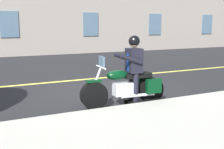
# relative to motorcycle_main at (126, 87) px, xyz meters

# --- Properties ---
(ground_plane) EXTENTS (80.00, 80.00, 0.00)m
(ground_plane) POSITION_rel_motorcycle_main_xyz_m (-0.12, -1.60, -0.45)
(ground_plane) COLOR black
(sidewalk_curb) EXTENTS (60.00, 5.00, 0.15)m
(sidewalk_curb) POSITION_rel_motorcycle_main_xyz_m (-0.12, 2.90, -0.38)
(sidewalk_curb) COLOR #B2ADA0
(sidewalk_curb) RESTS_ON ground_plane
(lane_center_stripe) EXTENTS (60.00, 0.16, 0.01)m
(lane_center_stripe) POSITION_rel_motorcycle_main_xyz_m (-0.12, -3.60, -0.45)
(lane_center_stripe) COLOR #E5DB4C
(lane_center_stripe) RESTS_ON ground_plane
(motorcycle_main) EXTENTS (2.22, 0.68, 1.26)m
(motorcycle_main) POSITION_rel_motorcycle_main_xyz_m (0.00, 0.00, 0.00)
(motorcycle_main) COLOR black
(motorcycle_main) RESTS_ON ground_plane
(rider_main) EXTENTS (0.65, 0.58, 1.74)m
(rider_main) POSITION_rel_motorcycle_main_xyz_m (-0.19, 0.01, 0.58)
(rider_main) COLOR black
(rider_main) RESTS_ON ground_plane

